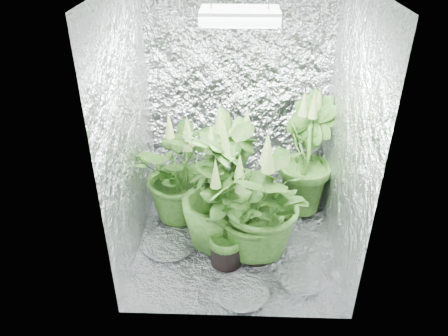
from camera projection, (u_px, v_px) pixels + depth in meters
ground at (236, 239)px, 3.69m from camera, size 1.60×1.60×0.00m
walls at (238, 133)px, 3.17m from camera, size 1.62×1.62×2.00m
grow_lamp at (240, 16)px, 2.75m from camera, size 0.50×0.30×0.22m
plant_a at (183, 172)px, 3.72m from camera, size 0.84×0.84×1.00m
plant_b at (232, 164)px, 3.83m from camera, size 0.70×0.70×1.04m
plant_c at (304, 157)px, 3.82m from camera, size 0.67×0.67×1.14m
plant_d at (215, 193)px, 3.39m from camera, size 0.79×0.79×1.10m
plant_e at (258, 202)px, 3.28m from camera, size 1.15×1.15×1.08m
plant_f at (227, 218)px, 3.24m from camera, size 0.63×0.63×0.94m
circulation_fan at (300, 185)px, 4.13m from camera, size 0.19×0.29×0.36m
plant_label at (234, 234)px, 3.28m from camera, size 0.05×0.03×0.08m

